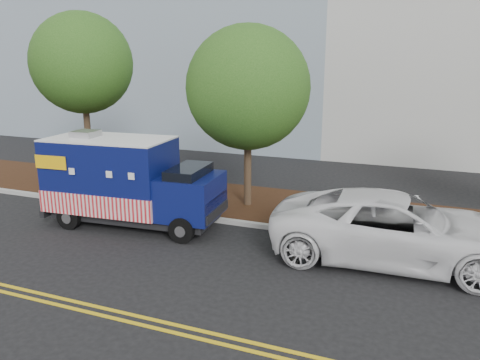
% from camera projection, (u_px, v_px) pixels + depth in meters
% --- Properties ---
extents(ground, '(120.00, 120.00, 0.00)m').
position_uv_depth(ground, '(172.00, 233.00, 14.28)').
color(ground, black).
rests_on(ground, ground).
extents(curb, '(120.00, 0.18, 0.15)m').
position_uv_depth(curb, '(193.00, 217.00, 15.52)').
color(curb, '#9E9E99').
rests_on(curb, ground).
extents(mulch_strip, '(120.00, 4.00, 0.15)m').
position_uv_depth(mulch_strip, '(219.00, 199.00, 17.41)').
color(mulch_strip, black).
rests_on(mulch_strip, ground).
extents(centerline_near, '(120.00, 0.10, 0.01)m').
position_uv_depth(centerline_near, '(71.00, 301.00, 10.27)').
color(centerline_near, gold).
rests_on(centerline_near, ground).
extents(centerline_far, '(120.00, 0.10, 0.01)m').
position_uv_depth(centerline_far, '(63.00, 306.00, 10.05)').
color(centerline_far, gold).
rests_on(centerline_far, ground).
extents(tree_a, '(4.00, 4.00, 6.98)m').
position_uv_depth(tree_a, '(82.00, 63.00, 18.59)').
color(tree_a, '#38281C').
rests_on(tree_a, ground).
extents(tree_b, '(4.15, 4.15, 6.29)m').
position_uv_depth(tree_b, '(248.00, 88.00, 15.57)').
color(tree_b, '#38281C').
rests_on(tree_b, ground).
extents(sign_post, '(0.06, 0.06, 2.40)m').
position_uv_depth(sign_post, '(104.00, 173.00, 16.73)').
color(sign_post, '#473828').
rests_on(sign_post, ground).
extents(food_truck, '(5.76, 2.53, 2.96)m').
position_uv_depth(food_truck, '(125.00, 184.00, 14.72)').
color(food_truck, black).
rests_on(food_truck, ground).
extents(white_car, '(6.51, 3.24, 1.77)m').
position_uv_depth(white_car, '(396.00, 228.00, 12.14)').
color(white_car, white).
rests_on(white_car, ground).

